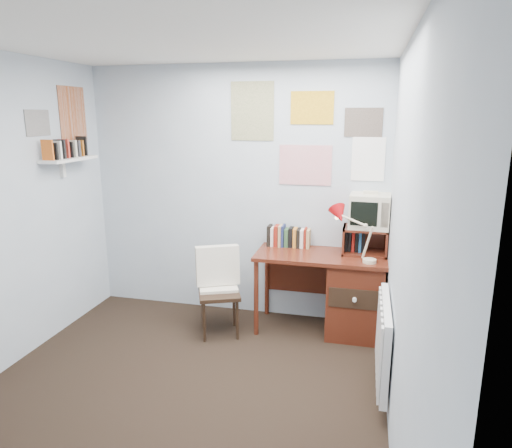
{
  "coord_description": "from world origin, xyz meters",
  "views": [
    {
      "loc": [
        1.27,
        -2.6,
        2.02
      ],
      "look_at": [
        0.4,
        0.97,
        1.14
      ],
      "focal_mm": 32.0,
      "sensor_mm": 36.0,
      "label": 1
    }
  ],
  "objects_px": {
    "desk_chair": "(219,294)",
    "wall_shelf": "(69,159)",
    "crt_tv": "(370,209)",
    "radiator": "(384,341)",
    "desk": "(349,292)",
    "tv_riser": "(365,240)",
    "desk_lamp": "(371,239)"
  },
  "relations": [
    {
      "from": "desk",
      "to": "desk_lamp",
      "type": "xyz_separation_m",
      "value": [
        0.17,
        -0.16,
        0.57
      ]
    },
    {
      "from": "desk_chair",
      "to": "radiator",
      "type": "bearing_deg",
      "value": -45.7
    },
    {
      "from": "desk_chair",
      "to": "desk_lamp",
      "type": "xyz_separation_m",
      "value": [
        1.34,
        0.15,
        0.58
      ]
    },
    {
      "from": "desk_lamp",
      "to": "wall_shelf",
      "type": "distance_m",
      "value": 2.82
    },
    {
      "from": "radiator",
      "to": "tv_riser",
      "type": "bearing_deg",
      "value": 99.28
    },
    {
      "from": "desk_lamp",
      "to": "crt_tv",
      "type": "xyz_separation_m",
      "value": [
        -0.02,
        0.29,
        0.21
      ]
    },
    {
      "from": "desk",
      "to": "radiator",
      "type": "distance_m",
      "value": 0.97
    },
    {
      "from": "tv_riser",
      "to": "desk_chair",
      "type": "bearing_deg",
      "value": -162.14
    },
    {
      "from": "crt_tv",
      "to": "wall_shelf",
      "type": "bearing_deg",
      "value": -166.31
    },
    {
      "from": "wall_shelf",
      "to": "tv_riser",
      "type": "bearing_deg",
      "value": 10.32
    },
    {
      "from": "tv_riser",
      "to": "radiator",
      "type": "distance_m",
      "value": 1.15
    },
    {
      "from": "tv_riser",
      "to": "crt_tv",
      "type": "bearing_deg",
      "value": 33.75
    },
    {
      "from": "desk",
      "to": "crt_tv",
      "type": "relative_size",
      "value": 3.37
    },
    {
      "from": "tv_riser",
      "to": "desk_lamp",
      "type": "bearing_deg",
      "value": -79.82
    },
    {
      "from": "desk_lamp",
      "to": "tv_riser",
      "type": "height_order",
      "value": "desk_lamp"
    },
    {
      "from": "wall_shelf",
      "to": "desk_chair",
      "type": "bearing_deg",
      "value": 3.06
    },
    {
      "from": "desk_chair",
      "to": "desk_lamp",
      "type": "bearing_deg",
      "value": -16.18
    },
    {
      "from": "desk",
      "to": "tv_riser",
      "type": "bearing_deg",
      "value": 42.96
    },
    {
      "from": "desk_chair",
      "to": "desk_lamp",
      "type": "distance_m",
      "value": 1.46
    },
    {
      "from": "desk_chair",
      "to": "crt_tv",
      "type": "bearing_deg",
      "value": -4.23
    },
    {
      "from": "desk",
      "to": "desk_lamp",
      "type": "height_order",
      "value": "desk_lamp"
    },
    {
      "from": "desk_chair",
      "to": "wall_shelf",
      "type": "distance_m",
      "value": 1.86
    },
    {
      "from": "desk",
      "to": "crt_tv",
      "type": "xyz_separation_m",
      "value": [
        0.15,
        0.13,
        0.77
      ]
    },
    {
      "from": "desk",
      "to": "crt_tv",
      "type": "height_order",
      "value": "crt_tv"
    },
    {
      "from": "tv_riser",
      "to": "radiator",
      "type": "bearing_deg",
      "value": -80.72
    },
    {
      "from": "desk",
      "to": "wall_shelf",
      "type": "bearing_deg",
      "value": -171.6
    },
    {
      "from": "desk_chair",
      "to": "wall_shelf",
      "type": "relative_size",
      "value": 1.28
    },
    {
      "from": "desk",
      "to": "desk_lamp",
      "type": "distance_m",
      "value": 0.61
    },
    {
      "from": "crt_tv",
      "to": "radiator",
      "type": "distance_m",
      "value": 1.31
    },
    {
      "from": "desk_lamp",
      "to": "radiator",
      "type": "distance_m",
      "value": 0.96
    },
    {
      "from": "desk",
      "to": "desk_chair",
      "type": "xyz_separation_m",
      "value": [
        -1.17,
        -0.3,
        -0.01
      ]
    },
    {
      "from": "desk_chair",
      "to": "crt_tv",
      "type": "height_order",
      "value": "crt_tv"
    }
  ]
}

